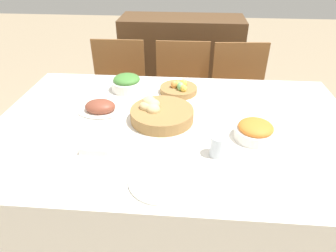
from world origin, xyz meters
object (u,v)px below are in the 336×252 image
at_px(carrot_bowl, 255,131).
at_px(dinner_plate, 162,181).
at_px(butter_dish, 96,148).
at_px(drinking_cup, 218,146).
at_px(bread_basket, 160,113).
at_px(egg_basket, 179,89).
at_px(knife, 202,183).
at_px(chair_far_left, 118,93).
at_px(chair_far_right, 239,98).
at_px(ham_platter, 100,108).
at_px(chair_far_center, 181,95).
at_px(spoon, 210,184).
at_px(sideboard, 181,66).
at_px(fork, 122,179).
at_px(green_salad_bowl, 127,83).

height_order(carrot_bowl, dinner_plate, carrot_bowl).
distance_m(carrot_bowl, butter_dish, 0.72).
bearing_deg(drinking_cup, bread_basket, 135.14).
bearing_deg(egg_basket, knife, -81.01).
height_order(drinking_cup, butter_dish, drinking_cup).
distance_m(chair_far_left, bread_basket, 1.02).
bearing_deg(egg_basket, chair_far_right, 49.86).
xyz_separation_m(ham_platter, knife, (0.53, -0.51, -0.02)).
bearing_deg(bread_basket, drinking_cup, -44.86).
height_order(carrot_bowl, drinking_cup, drinking_cup).
xyz_separation_m(egg_basket, knife, (0.12, -0.78, -0.02)).
distance_m(chair_far_center, knife, 1.35).
xyz_separation_m(chair_far_left, spoon, (0.68, -1.32, 0.29)).
xyz_separation_m(sideboard, fork, (-0.14, -2.02, 0.31)).
bearing_deg(bread_basket, egg_basket, 75.89).
relative_size(bread_basket, knife, 1.90).
relative_size(chair_far_right, chair_far_center, 1.00).
xyz_separation_m(egg_basket, dinner_plate, (-0.03, -0.78, -0.02)).
height_order(carrot_bowl, spoon, carrot_bowl).
bearing_deg(chair_far_right, ham_platter, -140.96).
distance_m(chair_far_right, bread_basket, 1.06).
relative_size(chair_far_center, fork, 5.33).
xyz_separation_m(dinner_plate, spoon, (0.18, 0.00, -0.00)).
bearing_deg(dinner_plate, chair_far_right, 69.84).
bearing_deg(green_salad_bowl, egg_basket, -2.51).
bearing_deg(fork, knife, -0.85).
bearing_deg(knife, chair_far_right, 75.00).
bearing_deg(carrot_bowl, spoon, -123.28).
xyz_separation_m(egg_basket, ham_platter, (-0.41, -0.26, -0.00)).
bearing_deg(carrot_bowl, fork, -149.14).
xyz_separation_m(chair_far_center, dinner_plate, (-0.02, -1.32, 0.29)).
bearing_deg(chair_far_left, green_salad_bowl, -69.30).
xyz_separation_m(chair_far_right, knife, (-0.33, -1.32, 0.29)).
relative_size(sideboard, spoon, 6.87).
xyz_separation_m(sideboard, butter_dish, (-0.29, -1.85, 0.32)).
distance_m(dinner_plate, drinking_cup, 0.29).
distance_m(bread_basket, butter_dish, 0.38).
height_order(chair_far_right, fork, chair_far_right).
relative_size(chair_far_left, spoon, 5.33).
distance_m(bread_basket, dinner_plate, 0.46).
bearing_deg(sideboard, carrot_bowl, -76.55).
height_order(sideboard, dinner_plate, sideboard).
bearing_deg(butter_dish, sideboard, 80.98).
distance_m(ham_platter, green_salad_bowl, 0.29).
relative_size(ham_platter, knife, 1.48).
bearing_deg(spoon, chair_far_left, 118.00).
bearing_deg(carrot_bowl, chair_far_left, 131.99).
height_order(bread_basket, fork, bread_basket).
distance_m(chair_far_left, chair_far_right, 0.98).
xyz_separation_m(fork, butter_dish, (-0.15, 0.17, 0.01)).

